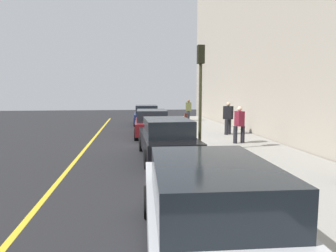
% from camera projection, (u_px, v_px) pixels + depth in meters
% --- Properties ---
extents(ground_plane, '(56.00, 56.00, 0.00)m').
position_uv_depth(ground_plane, '(155.00, 142.00, 14.88)').
color(ground_plane, black).
extents(sidewalk, '(28.00, 4.60, 0.15)m').
position_uv_depth(sidewalk, '(219.00, 139.00, 15.27)').
color(sidewalk, gray).
rests_on(sidewalk, ground).
extents(lane_stripe_centre, '(28.00, 0.14, 0.01)m').
position_uv_depth(lane_stripe_centre, '(90.00, 143.00, 14.49)').
color(lane_stripe_centre, gold).
rests_on(lane_stripe_centre, ground).
extents(snow_bank_curb, '(8.04, 0.56, 0.22)m').
position_uv_depth(snow_bank_curb, '(190.00, 166.00, 9.58)').
color(snow_bank_curb, white).
rests_on(snow_bank_curb, ground).
extents(parked_car_silver, '(4.80, 2.04, 1.51)m').
position_uv_depth(parked_car_silver, '(209.00, 210.00, 4.35)').
color(parked_car_silver, black).
rests_on(parked_car_silver, ground).
extents(parked_car_black, '(4.82, 2.00, 1.51)m').
position_uv_depth(parked_car_black, '(167.00, 138.00, 11.09)').
color(parked_car_black, black).
rests_on(parked_car_black, ground).
extents(parked_car_maroon, '(4.76, 2.01, 1.51)m').
position_uv_depth(parked_car_maroon, '(151.00, 123.00, 16.73)').
color(parked_car_maroon, black).
rests_on(parked_car_maroon, ground).
extents(parked_car_navy, '(4.54, 2.02, 1.51)m').
position_uv_depth(parked_car_navy, '(146.00, 115.00, 22.82)').
color(parked_car_navy, black).
rests_on(parked_car_navy, ground).
extents(pedestrian_burgundy_coat, '(0.49, 0.56, 1.69)m').
position_uv_depth(pedestrian_burgundy_coat, '(239.00, 124.00, 13.55)').
color(pedestrian_burgundy_coat, black).
rests_on(pedestrian_burgundy_coat, sidewalk).
extents(pedestrian_black_coat, '(0.55, 0.57, 1.81)m').
position_uv_depth(pedestrian_black_coat, '(228.00, 117.00, 16.44)').
color(pedestrian_black_coat, black).
rests_on(pedestrian_black_coat, sidewalk).
extents(pedestrian_olive_coat, '(0.56, 0.52, 1.74)m').
position_uv_depth(pedestrian_olive_coat, '(189.00, 109.00, 24.56)').
color(pedestrian_olive_coat, black).
rests_on(pedestrian_olive_coat, sidewalk).
extents(traffic_light_pole, '(0.35, 0.26, 4.13)m').
position_uv_depth(traffic_light_pole, '(200.00, 80.00, 11.50)').
color(traffic_light_pole, '#2D2D19').
rests_on(traffic_light_pole, sidewalk).
extents(rolling_suitcase, '(0.34, 0.22, 0.96)m').
position_uv_depth(rolling_suitcase, '(186.00, 117.00, 24.98)').
color(rolling_suitcase, '#471E19').
rests_on(rolling_suitcase, sidewalk).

